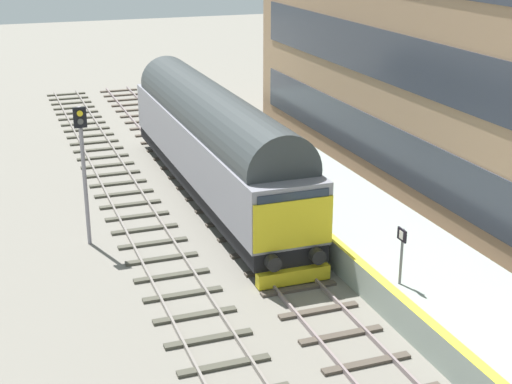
# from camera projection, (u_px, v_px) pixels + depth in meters

# --- Properties ---
(ground_plane) EXTENTS (140.00, 140.00, 0.00)m
(ground_plane) POSITION_uv_depth(u_px,v_px,m) (273.00, 261.00, 25.43)
(ground_plane) COLOR slate
(ground_plane) RESTS_ON ground
(track_main) EXTENTS (2.50, 60.00, 0.15)m
(track_main) POSITION_uv_depth(u_px,v_px,m) (273.00, 260.00, 25.41)
(track_main) COLOR gray
(track_main) RESTS_ON ground
(track_adjacent_west) EXTENTS (2.50, 60.00, 0.15)m
(track_adjacent_west) POSITION_uv_depth(u_px,v_px,m) (172.00, 275.00, 24.28)
(track_adjacent_west) COLOR gray
(track_adjacent_west) RESTS_ON ground
(station_platform) EXTENTS (4.00, 44.00, 1.01)m
(station_platform) POSITION_uv_depth(u_px,v_px,m) (368.00, 234.00, 26.42)
(station_platform) COLOR #94A197
(station_platform) RESTS_ON ground
(diesel_locomotive) EXTENTS (2.74, 17.55, 4.68)m
(diesel_locomotive) POSITION_uv_depth(u_px,v_px,m) (213.00, 140.00, 30.64)
(diesel_locomotive) COLOR black
(diesel_locomotive) RESTS_ON ground
(signal_post_mid) EXTENTS (0.44, 0.22, 5.00)m
(signal_post_mid) POSITION_uv_depth(u_px,v_px,m) (83.00, 162.00, 25.80)
(signal_post_mid) COLOR gray
(signal_post_mid) RESTS_ON ground
(platform_number_sign) EXTENTS (0.10, 0.44, 1.71)m
(platform_number_sign) POSITION_uv_depth(u_px,v_px,m) (402.00, 247.00, 21.24)
(platform_number_sign) COLOR slate
(platform_number_sign) RESTS_ON station_platform
(waiting_passenger) EXTENTS (0.45, 0.47, 1.64)m
(waiting_passenger) POSITION_uv_depth(u_px,v_px,m) (275.00, 137.00, 32.78)
(waiting_passenger) COLOR #292C3E
(waiting_passenger) RESTS_ON station_platform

